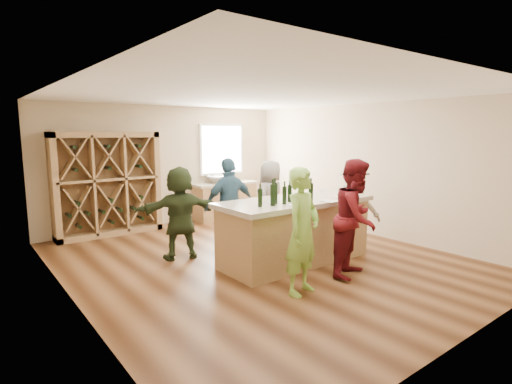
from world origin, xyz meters
TOP-DOWN VIEW (x-y plane):
  - floor at (0.00, 0.00)m, footprint 6.00×7.00m
  - ceiling at (0.00, 0.00)m, footprint 6.00×7.00m
  - wall_back at (0.00, 3.55)m, footprint 6.00×0.10m
  - wall_front at (0.00, -3.55)m, footprint 6.00×0.10m
  - wall_left at (-3.05, 0.00)m, footprint 0.10×7.00m
  - wall_right at (3.05, 0.00)m, footprint 0.10×7.00m
  - window_frame at (1.50, 3.47)m, footprint 1.30×0.06m
  - window_pane at (1.50, 3.44)m, footprint 1.18×0.01m
  - wine_rack at (-1.50, 3.27)m, footprint 2.20×0.45m
  - back_counter_base at (1.40, 3.20)m, footprint 1.60×0.58m
  - back_counter_top at (1.40, 3.20)m, footprint 1.70×0.62m
  - sink at (1.20, 3.20)m, footprint 0.54×0.54m
  - faucet at (1.20, 3.38)m, footprint 0.02×0.02m
  - tasting_counter_base at (0.42, -0.48)m, footprint 2.60×1.00m
  - tasting_counter_top at (0.42, -0.48)m, footprint 2.72×1.12m
  - wine_bottle_a at (-0.48, -0.65)m, footprint 0.08×0.08m
  - wine_bottle_b at (-0.27, -0.70)m, footprint 0.09×0.09m
  - wine_bottle_c at (-0.14, -0.59)m, footprint 0.10×0.10m
  - wine_bottle_d at (-0.04, -0.70)m, footprint 0.07×0.07m
  - wine_bottle_e at (0.17, -0.60)m, footprint 0.07×0.07m
  - wine_glass_a at (0.15, -0.95)m, footprint 0.08×0.08m
  - wine_glass_b at (0.62, -0.88)m, footprint 0.09×0.09m
  - wine_glass_c at (1.14, -0.93)m, footprint 0.09×0.09m
  - wine_glass_e at (1.35, -0.76)m, footprint 0.08×0.08m
  - tasting_menu_a at (0.05, -0.90)m, footprint 0.22×0.29m
  - tasting_menu_b at (0.73, -0.92)m, footprint 0.24×0.31m
  - tasting_menu_c at (1.23, -0.84)m, footprint 0.33×0.38m
  - person_near_left at (-0.43, -1.52)m, footprint 0.73×0.61m
  - person_near_right at (0.69, -1.52)m, footprint 0.99×0.75m
  - person_server at (2.04, -0.40)m, footprint 0.80×1.14m
  - person_far_mid at (-0.12, 0.71)m, footprint 1.06×0.62m
  - person_far_right at (0.99, 0.86)m, footprint 0.94×0.80m
  - person_far_left at (-1.04, 0.88)m, footprint 1.60×0.93m
  - wine_bottle_f at (0.47, -0.78)m, footprint 0.07×0.07m

SIDE VIEW (x-z plane):
  - floor at x=0.00m, z-range -0.10..0.00m
  - back_counter_base at x=1.40m, z-range 0.00..0.86m
  - tasting_counter_base at x=0.42m, z-range 0.00..1.00m
  - person_server at x=2.04m, z-range 0.00..1.60m
  - person_far_left at x=-1.04m, z-range 0.00..1.62m
  - person_far_right at x=0.99m, z-range 0.00..1.63m
  - person_far_mid at x=-0.12m, z-range 0.00..1.73m
  - person_near_left at x=-0.43m, z-range 0.00..1.74m
  - back_counter_top at x=1.40m, z-range 0.86..0.92m
  - person_near_right at x=0.69m, z-range 0.00..1.80m
  - sink at x=1.20m, z-range 0.92..1.11m
  - tasting_counter_top at x=0.42m, z-range 1.00..1.08m
  - faucet at x=1.20m, z-range 0.92..1.22m
  - tasting_menu_a at x=0.05m, z-range 1.08..1.08m
  - tasting_menu_b at x=0.73m, z-range 1.08..1.08m
  - tasting_menu_c at x=1.23m, z-range 1.08..1.08m
  - wine_rack at x=-1.50m, z-range 0.00..2.20m
  - wine_glass_b at x=0.62m, z-range 1.08..1.25m
  - wine_glass_a at x=0.15m, z-range 1.08..1.27m
  - wine_glass_e at x=1.35m, z-range 1.08..1.27m
  - wine_glass_c at x=1.14m, z-range 1.08..1.28m
  - wine_bottle_a at x=-0.48m, z-range 1.08..1.35m
  - wine_bottle_e at x=0.17m, z-range 1.08..1.36m
  - wine_bottle_d at x=-0.04m, z-range 1.08..1.36m
  - wine_bottle_f at x=0.47m, z-range 1.08..1.38m
  - wine_bottle_c at x=-0.14m, z-range 1.08..1.41m
  - wine_bottle_b at x=-0.27m, z-range 1.08..1.41m
  - wall_back at x=0.00m, z-range 0.00..2.80m
  - wall_front at x=0.00m, z-range 0.00..2.80m
  - wall_left at x=-3.05m, z-range 0.00..2.80m
  - wall_right at x=3.05m, z-range 0.00..2.80m
  - window_frame at x=1.50m, z-range 1.10..2.40m
  - window_pane at x=1.50m, z-range 1.16..2.34m
  - ceiling at x=0.00m, z-range 2.80..2.90m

